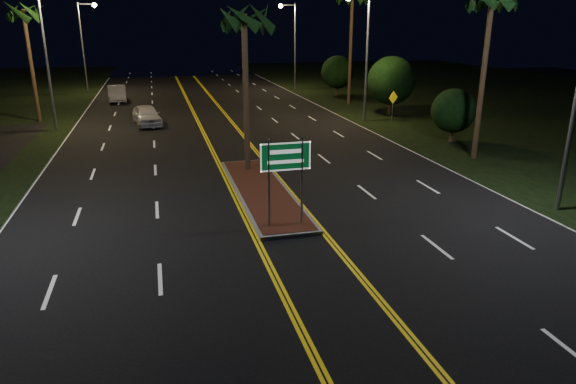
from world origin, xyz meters
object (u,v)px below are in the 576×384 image
object	(u,v)px
streetlight_left_far	(85,37)
median_island	(262,191)
streetlight_right_mid	(363,44)
car_far	(117,92)
highway_sign	(286,165)
palm_median	(244,19)
streetlight_right_near	(574,65)
warning_sign	(393,102)
shrub_mid	(391,81)
palm_left_far	(23,13)
shrub_far	(337,72)
streetlight_left_mid	(51,46)
streetlight_right_far	(292,36)
shrub_near	(454,111)
car_near	(146,114)

from	to	relation	value
streetlight_left_far	median_island	bearing A→B (deg)	-74.00
streetlight_right_mid	car_far	distance (m)	24.34
highway_sign	palm_median	world-z (taller)	palm_median
streetlight_right_near	warning_sign	size ratio (longest dim) A/B	3.99
streetlight_right_near	shrub_mid	bearing A→B (deg)	81.25
streetlight_right_mid	palm_left_far	size ratio (longest dim) A/B	1.02
shrub_mid	shrub_far	size ratio (longest dim) A/B	1.17
streetlight_left_mid	streetlight_right_far	bearing A→B (deg)	40.30
streetlight_left_far	shrub_far	xyz separation A→B (m)	(24.41, -8.00, -3.32)
streetlight_left_far	streetlight_right_mid	size ratio (longest dim) A/B	1.00
median_island	streetlight_left_far	xyz separation A→B (m)	(-10.61, 37.00, 5.57)
median_island	shrub_near	world-z (taller)	shrub_near
palm_left_far	warning_sign	xyz separation A→B (m)	(25.80, -6.60, -6.30)
streetlight_left_far	shrub_mid	world-z (taller)	streetlight_left_far
streetlight_right_far	shrub_mid	xyz separation A→B (m)	(3.39, -18.00, -2.93)
highway_sign	streetlight_left_mid	bearing A→B (deg)	116.59
car_near	palm_median	bearing A→B (deg)	-79.64
car_far	streetlight_left_mid	bearing A→B (deg)	-106.74
shrub_far	warning_sign	distance (m)	14.65
shrub_far	car_near	distance (m)	22.06
streetlight_right_far	median_island	bearing A→B (deg)	-106.87
car_far	streetlight_left_far	bearing A→B (deg)	109.48
streetlight_left_far	warning_sign	xyz separation A→B (m)	(23.61, -22.60, -4.21)
median_island	streetlight_left_mid	xyz separation A→B (m)	(-10.61, 17.00, 5.57)
streetlight_left_mid	shrub_near	size ratio (longest dim) A/B	2.73
highway_sign	streetlight_right_mid	size ratio (longest dim) A/B	0.36
shrub_far	car_far	xyz separation A→B (m)	(-21.47, 1.33, -1.48)
car_far	warning_sign	world-z (taller)	warning_sign
streetlight_left_mid	streetlight_right_mid	distance (m)	21.32
shrub_mid	median_island	bearing A→B (deg)	-129.47
streetlight_right_far	car_near	bearing A→B (deg)	-131.44
streetlight_left_mid	car_far	distance (m)	14.47
highway_sign	streetlight_left_mid	world-z (taller)	streetlight_left_mid
shrub_far	car_far	size ratio (longest dim) A/B	0.77
streetlight_left_far	shrub_mid	distance (m)	31.85
streetlight_right_mid	car_far	size ratio (longest dim) A/B	1.74
shrub_near	shrub_mid	xyz separation A→B (m)	(0.50, 10.00, 0.78)
streetlight_right_far	warning_sign	world-z (taller)	streetlight_right_far
streetlight_left_mid	car_near	xyz separation A→B (m)	(5.70, 0.41, -4.81)
streetlight_left_far	streetlight_right_near	world-z (taller)	same
streetlight_left_far	car_near	size ratio (longest dim) A/B	1.78
streetlight_left_far	car_far	xyz separation A→B (m)	(2.94, -6.67, -4.80)
streetlight_right_near	palm_median	size ratio (longest dim) A/B	1.08
median_island	shrub_mid	distance (m)	22.18
streetlight_left_far	palm_left_far	size ratio (longest dim) A/B	1.02
shrub_near	streetlight_right_far	bearing A→B (deg)	95.89
streetlight_right_far	car_near	distance (m)	23.95
shrub_near	warning_sign	distance (m)	7.43
palm_left_far	shrub_far	distance (m)	28.30
median_island	palm_left_far	distance (m)	25.76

